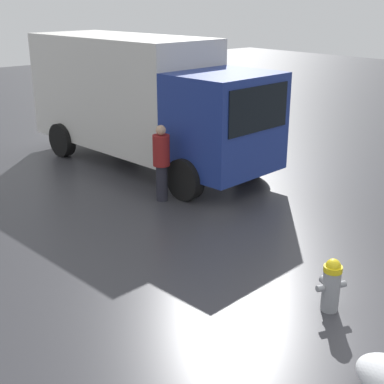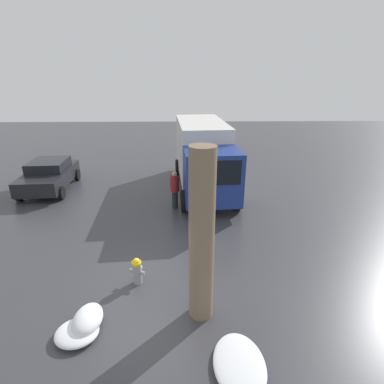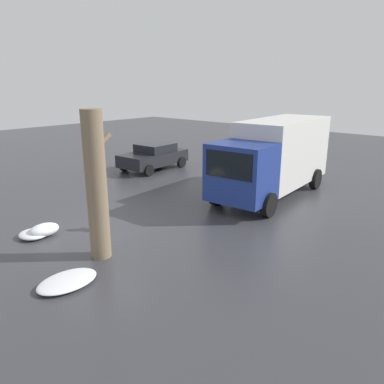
{
  "view_description": "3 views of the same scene",
  "coord_description": "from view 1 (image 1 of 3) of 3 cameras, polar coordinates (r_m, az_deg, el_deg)",
  "views": [
    {
      "loc": [
        -3.6,
        5.59,
        4.04
      ],
      "look_at": [
        3.34,
        -0.38,
        0.72
      ],
      "focal_mm": 50.0,
      "sensor_mm": 36.0,
      "label": 1
    },
    {
      "loc": [
        -6.72,
        -1.33,
        5.29
      ],
      "look_at": [
        4.17,
        -1.57,
        1.01
      ],
      "focal_mm": 28.0,
      "sensor_mm": 36.0,
      "label": 2
    },
    {
      "loc": [
        -6.58,
        -9.9,
        4.67
      ],
      "look_at": [
        2.88,
        -1.46,
        0.95
      ],
      "focal_mm": 35.0,
      "sensor_mm": 36.0,
      "label": 3
    }
  ],
  "objects": [
    {
      "name": "pedestrian",
      "position": [
        11.11,
        -3.28,
        3.42
      ],
      "size": [
        0.35,
        0.35,
        1.63
      ],
      "rotation": [
        0.0,
        0.0,
        3.97
      ],
      "color": "#23232D",
      "rests_on": "ground_plane"
    },
    {
      "name": "delivery_truck",
      "position": [
        13.61,
        -5.37,
        10.02
      ],
      "size": [
        7.23,
        2.91,
        3.17
      ],
      "rotation": [
        0.0,
        0.0,
        1.65
      ],
      "color": "navy",
      "rests_on": "ground_plane"
    },
    {
      "name": "ground_plane",
      "position": [
        7.78,
        14.39,
        -12.05
      ],
      "size": [
        60.0,
        60.0,
        0.0
      ],
      "primitive_type": "plane",
      "color": "#38383D"
    },
    {
      "name": "fire_hydrant",
      "position": [
        7.58,
        14.63,
        -9.48
      ],
      "size": [
        0.35,
        0.44,
        0.77
      ],
      "rotation": [
        0.0,
        0.0,
        5.91
      ],
      "color": "gray",
      "rests_on": "ground_plane"
    }
  ]
}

